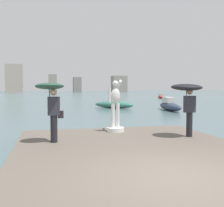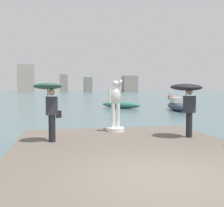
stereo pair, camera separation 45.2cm
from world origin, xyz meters
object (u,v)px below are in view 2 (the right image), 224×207
(onlooker_left, at_px, (49,97))
(boat_mid, at_px, (121,105))
(onlooker_right, at_px, (187,94))
(boat_leftward, at_px, (171,96))
(statue_white_figure, at_px, (116,112))
(boat_near, at_px, (177,106))

(onlooker_left, relative_size, boat_mid, 0.46)
(onlooker_right, bearing_deg, boat_leftward, 67.53)
(statue_white_figure, distance_m, boat_near, 16.17)
(onlooker_left, bearing_deg, statue_white_figure, 32.92)
(statue_white_figure, xyz_separation_m, boat_leftward, (20.76, 43.06, -0.77))
(statue_white_figure, relative_size, boat_leftward, 0.50)
(onlooker_left, height_order, boat_leftward, onlooker_left)
(onlooker_right, height_order, boat_mid, onlooker_right)
(statue_white_figure, height_order, boat_leftward, statue_white_figure)
(boat_leftward, bearing_deg, onlooker_left, -117.53)
(statue_white_figure, relative_size, onlooker_right, 1.09)
(onlooker_right, distance_m, boat_near, 16.69)
(onlooker_right, bearing_deg, statue_white_figure, 142.24)
(onlooker_right, bearing_deg, boat_near, 66.71)
(statue_white_figure, distance_m, boat_leftward, 47.81)
(boat_leftward, bearing_deg, boat_mid, -122.99)
(boat_leftward, bearing_deg, boat_near, -112.05)
(onlooker_right, xyz_separation_m, boat_near, (6.57, 15.27, -1.48))
(onlooker_left, xyz_separation_m, boat_near, (11.34, 15.18, -1.39))
(statue_white_figure, bearing_deg, boat_near, 56.96)
(boat_near, relative_size, boat_mid, 1.32)
(onlooker_left, height_order, onlooker_right, onlooker_left)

